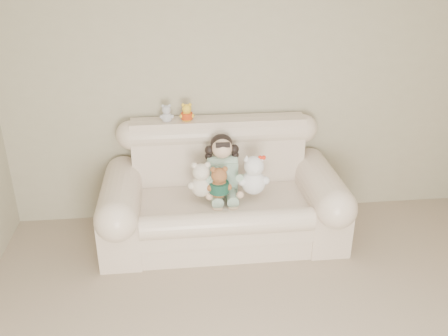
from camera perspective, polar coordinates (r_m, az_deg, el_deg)
wall_back at (r=4.47m, az=3.35°, el=9.88°), size 4.50×0.00×4.50m
sofa at (r=4.24m, az=-0.15°, el=-2.32°), size 2.10×0.95×1.03m
seated_child at (r=4.23m, az=-0.23°, el=0.38°), size 0.35×0.42×0.56m
brown_teddy at (r=4.04m, az=-0.58°, el=-1.35°), size 0.25×0.21×0.33m
white_cat at (r=4.09m, az=3.51°, el=-0.33°), size 0.31×0.27×0.42m
cream_teddy at (r=4.06m, az=-2.69°, el=-0.98°), size 0.25×0.20×0.36m
yellow_mini_bear at (r=4.31m, az=-4.39°, el=6.67°), size 0.15×0.13×0.20m
grey_mini_plush at (r=4.31m, az=-6.75°, el=6.54°), size 0.13×0.10×0.20m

